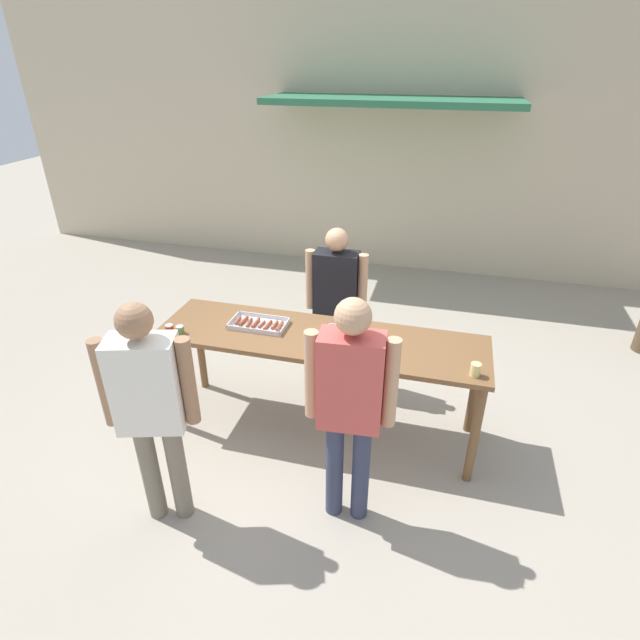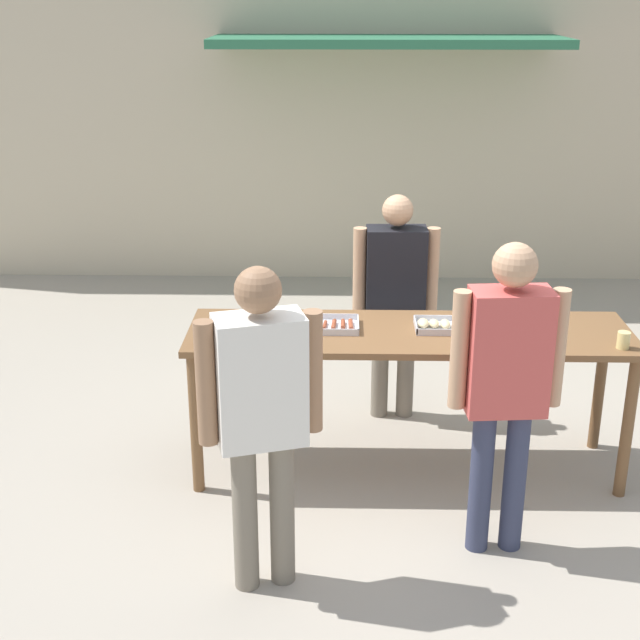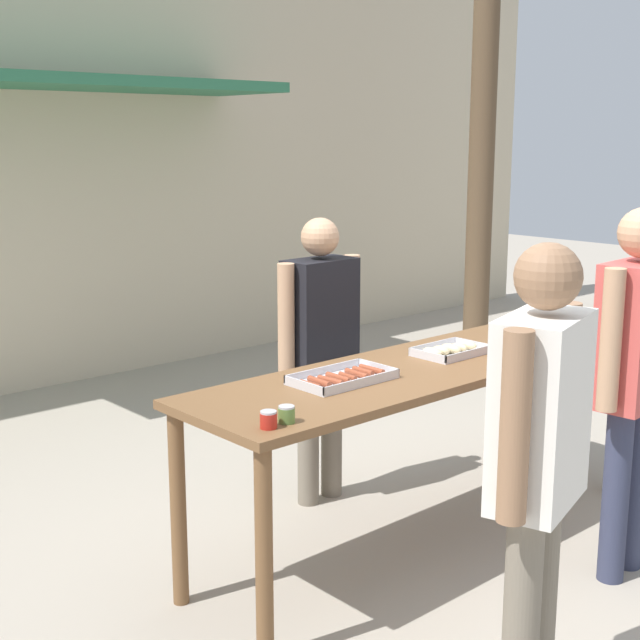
% 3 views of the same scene
% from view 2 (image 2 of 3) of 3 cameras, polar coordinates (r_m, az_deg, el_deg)
% --- Properties ---
extents(ground_plane, '(24.00, 24.00, 0.00)m').
position_cam_2_polar(ground_plane, '(5.77, 5.43, -9.34)').
color(ground_plane, '#A39989').
extents(building_facade_back, '(12.00, 1.11, 4.50)m').
position_cam_2_polar(building_facade_back, '(8.99, 4.18, 16.64)').
color(building_facade_back, beige).
rests_on(building_facade_back, ground).
extents(serving_table, '(2.66, 0.73, 0.93)m').
position_cam_2_polar(serving_table, '(5.40, 5.72, -1.74)').
color(serving_table, brown).
rests_on(serving_table, ground).
extents(food_tray_sausages, '(0.47, 0.27, 0.04)m').
position_cam_2_polar(food_tray_sausages, '(5.38, 0.02, -0.36)').
color(food_tray_sausages, silver).
rests_on(food_tray_sausages, serving_table).
extents(food_tray_buns, '(0.36, 0.24, 0.06)m').
position_cam_2_polar(food_tray_buns, '(5.41, 7.88, -0.34)').
color(food_tray_buns, silver).
rests_on(food_tray_buns, serving_table).
extents(condiment_jar_mustard, '(0.07, 0.07, 0.07)m').
position_cam_2_polar(condiment_jar_mustard, '(5.16, -7.41, -1.25)').
color(condiment_jar_mustard, '#B22319').
rests_on(condiment_jar_mustard, serving_table).
extents(condiment_jar_ketchup, '(0.07, 0.07, 0.07)m').
position_cam_2_polar(condiment_jar_ketchup, '(5.15, -6.39, -1.24)').
color(condiment_jar_ketchup, '#567A38').
rests_on(condiment_jar_ketchup, serving_table).
extents(beer_cup, '(0.07, 0.07, 0.10)m').
position_cam_2_polar(beer_cup, '(5.35, 18.85, -1.23)').
color(beer_cup, '#DBC67A').
rests_on(beer_cup, serving_table).
extents(person_server_behind_table, '(0.58, 0.23, 1.59)m').
position_cam_2_polar(person_server_behind_table, '(6.05, 4.84, 2.02)').
color(person_server_behind_table, '#756B5B').
rests_on(person_server_behind_table, ground).
extents(person_customer_holding_hotdog, '(0.58, 0.34, 1.69)m').
position_cam_2_polar(person_customer_holding_hotdog, '(4.25, -3.80, -5.43)').
color(person_customer_holding_hotdog, '#756B5B').
rests_on(person_customer_holding_hotdog, ground).
extents(person_customer_with_cup, '(0.58, 0.25, 1.72)m').
position_cam_2_polar(person_customer_with_cup, '(4.61, 11.83, -3.41)').
color(person_customer_with_cup, '#333851').
rests_on(person_customer_with_cup, ground).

